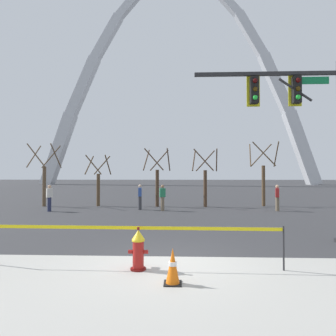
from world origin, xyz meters
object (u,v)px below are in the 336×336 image
(fire_hydrant, at_px, (138,250))
(pedestrian_walking_left, at_px, (140,197))
(pedestrian_near_trees, at_px, (49,198))
(traffic_cone_by_hydrant, at_px, (173,266))
(monument_arch, at_px, (178,88))
(pedestrian_walking_right, at_px, (277,198))
(traffic_signal_gantry, at_px, (305,119))
(pedestrian_standing_center, at_px, (163,197))

(fire_hydrant, distance_m, pedestrian_walking_left, 11.74)
(fire_hydrant, height_order, pedestrian_near_trees, pedestrian_near_trees)
(fire_hydrant, xyz_separation_m, traffic_cone_by_hydrant, (0.82, -0.86, -0.11))
(monument_arch, height_order, pedestrian_walking_right, monument_arch)
(fire_hydrant, relative_size, traffic_signal_gantry, 0.17)
(pedestrian_near_trees, bearing_deg, fire_hydrant, -56.92)
(fire_hydrant, bearing_deg, pedestrian_near_trees, 123.08)
(traffic_cone_by_hydrant, xyz_separation_m, monument_arch, (-0.16, 59.40, 21.37))
(traffic_cone_by_hydrant, bearing_deg, pedestrian_near_trees, 124.00)
(traffic_signal_gantry, distance_m, pedestrian_standing_center, 10.16)
(pedestrian_walking_right, bearing_deg, pedestrian_standing_center, -178.68)
(pedestrian_standing_center, bearing_deg, pedestrian_walking_left, 161.54)
(pedestrian_standing_center, bearing_deg, pedestrian_near_trees, -175.07)
(traffic_cone_by_hydrant, height_order, pedestrian_walking_right, pedestrian_walking_right)
(fire_hydrant, height_order, pedestrian_walking_right, pedestrian_walking_right)
(pedestrian_walking_left, distance_m, pedestrian_near_trees, 5.44)
(traffic_signal_gantry, height_order, pedestrian_walking_right, traffic_signal_gantry)
(monument_arch, relative_size, pedestrian_walking_left, 39.03)
(traffic_signal_gantry, bearing_deg, monument_arch, 94.60)
(fire_hydrant, distance_m, traffic_signal_gantry, 6.98)
(pedestrian_walking_right, bearing_deg, pedestrian_walking_left, 177.79)
(pedestrian_standing_center, bearing_deg, monument_arch, 89.10)
(pedestrian_walking_right, distance_m, pedestrian_near_trees, 13.82)
(traffic_signal_gantry, height_order, pedestrian_standing_center, traffic_signal_gantry)
(traffic_cone_by_hydrant, height_order, pedestrian_walking_left, pedestrian_walking_left)
(traffic_cone_by_hydrant, distance_m, traffic_signal_gantry, 6.91)
(pedestrian_standing_center, bearing_deg, pedestrian_walking_right, 1.32)
(fire_hydrant, xyz_separation_m, pedestrian_standing_center, (-0.09, 11.15, 0.35))
(pedestrian_walking_right, bearing_deg, traffic_signal_gantry, -102.23)
(traffic_signal_gantry, bearing_deg, fire_hydrant, -149.13)
(traffic_signal_gantry, xyz_separation_m, monument_arch, (-4.47, 55.48, 17.66))
(monument_arch, distance_m, pedestrian_standing_center, 51.81)
(traffic_cone_by_hydrant, relative_size, pedestrian_standing_center, 0.46)
(traffic_cone_by_hydrant, bearing_deg, pedestrian_standing_center, 94.32)
(fire_hydrant, xyz_separation_m, pedestrian_walking_right, (6.92, 11.31, 0.35))
(pedestrian_walking_left, bearing_deg, traffic_signal_gantry, -52.10)
(pedestrian_walking_left, distance_m, pedestrian_standing_center, 1.54)
(traffic_cone_by_hydrant, height_order, pedestrian_standing_center, pedestrian_standing_center)
(pedestrian_walking_right, bearing_deg, monument_arch, 97.54)
(pedestrian_walking_left, bearing_deg, fire_hydrant, -82.43)
(traffic_signal_gantry, bearing_deg, pedestrian_standing_center, 122.82)
(traffic_signal_gantry, relative_size, pedestrian_standing_center, 3.77)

